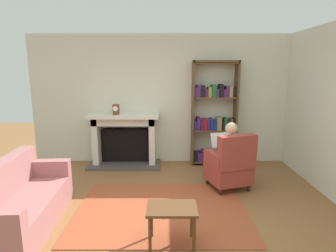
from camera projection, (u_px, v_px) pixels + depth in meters
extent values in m
plane|color=brown|center=(161.00, 222.00, 3.65)|extent=(14.00, 14.00, 0.00)
cube|color=silver|center=(163.00, 100.00, 5.89)|extent=(5.60, 0.10, 2.70)
cube|color=silver|center=(320.00, 108.00, 4.62)|extent=(0.10, 5.20, 2.70)
cube|color=#A24A2B|center=(161.00, 210.00, 3.95)|extent=(2.40, 1.80, 0.01)
cube|color=#4C4742|center=(124.00, 165.00, 5.78)|extent=(1.48, 0.64, 0.05)
cube|color=black|center=(125.00, 145.00, 5.93)|extent=(0.96, 0.20, 0.70)
cube|color=silver|center=(97.00, 141.00, 5.78)|extent=(0.12, 0.44, 1.03)
cube|color=silver|center=(152.00, 141.00, 5.79)|extent=(0.12, 0.44, 1.03)
cube|color=silver|center=(124.00, 121.00, 5.70)|extent=(1.28, 0.44, 0.16)
cube|color=silver|center=(123.00, 116.00, 5.62)|extent=(1.44, 0.56, 0.06)
cylinder|color=brown|center=(115.00, 109.00, 5.57)|extent=(0.14, 0.14, 0.21)
cylinder|color=white|center=(115.00, 109.00, 5.50)|extent=(0.10, 0.01, 0.10)
cube|color=brown|center=(192.00, 114.00, 5.73)|extent=(0.04, 0.32, 2.16)
cube|color=brown|center=(235.00, 114.00, 5.74)|extent=(0.04, 0.32, 2.16)
cube|color=brown|center=(215.00, 61.00, 5.53)|extent=(0.93, 0.32, 0.04)
cube|color=brown|center=(212.00, 161.00, 5.94)|extent=(0.89, 0.32, 0.02)
cube|color=black|center=(194.00, 156.00, 5.91)|extent=(0.07, 0.26, 0.18)
cube|color=#4C1E59|center=(199.00, 156.00, 5.91)|extent=(0.09, 0.26, 0.18)
cube|color=#4C1E59|center=(203.00, 155.00, 5.90)|extent=(0.09, 0.26, 0.22)
cube|color=#997F4C|center=(206.00, 156.00, 5.91)|extent=(0.05, 0.26, 0.19)
cube|color=#1E592D|center=(209.00, 155.00, 5.90)|extent=(0.06, 0.26, 0.25)
cube|color=#4C1E59|center=(212.00, 156.00, 5.91)|extent=(0.06, 0.26, 0.17)
cube|color=black|center=(215.00, 157.00, 5.91)|extent=(0.07, 0.26, 0.16)
cube|color=brown|center=(218.00, 157.00, 5.91)|extent=(0.05, 0.26, 0.16)
cube|color=brown|center=(221.00, 155.00, 5.90)|extent=(0.04, 0.26, 0.24)
cube|color=#997F4C|center=(224.00, 154.00, 5.90)|extent=(0.09, 0.26, 0.26)
cube|color=#997F4C|center=(227.00, 156.00, 5.91)|extent=(0.05, 0.26, 0.20)
cube|color=navy|center=(231.00, 155.00, 5.90)|extent=(0.09, 0.26, 0.24)
cube|color=brown|center=(213.00, 130.00, 5.80)|extent=(0.89, 0.32, 0.02)
cube|color=navy|center=(195.00, 125.00, 5.77)|extent=(0.05, 0.26, 0.19)
cube|color=#4C1E59|center=(198.00, 123.00, 5.77)|extent=(0.07, 0.26, 0.25)
cube|color=#4C1E59|center=(201.00, 124.00, 5.77)|extent=(0.05, 0.26, 0.21)
cube|color=maroon|center=(204.00, 124.00, 5.77)|extent=(0.07, 0.26, 0.22)
cube|color=#4C1E59|center=(207.00, 124.00, 5.77)|extent=(0.05, 0.26, 0.22)
cube|color=navy|center=(211.00, 124.00, 5.77)|extent=(0.06, 0.26, 0.23)
cube|color=navy|center=(214.00, 125.00, 5.77)|extent=(0.07, 0.26, 0.20)
cube|color=#997F4C|center=(218.00, 123.00, 5.77)|extent=(0.09, 0.26, 0.26)
cube|color=black|center=(222.00, 125.00, 5.77)|extent=(0.05, 0.26, 0.19)
cube|color=#1E592D|center=(224.00, 124.00, 5.77)|extent=(0.05, 0.26, 0.24)
cube|color=#4C1E59|center=(227.00, 125.00, 5.77)|extent=(0.07, 0.26, 0.19)
cube|color=brown|center=(230.00, 124.00, 5.77)|extent=(0.04, 0.26, 0.24)
cube|color=black|center=(233.00, 124.00, 5.77)|extent=(0.08, 0.26, 0.23)
cube|color=brown|center=(214.00, 97.00, 5.67)|extent=(0.89, 0.32, 0.02)
cube|color=#4C1E59|center=(195.00, 92.00, 5.64)|extent=(0.04, 0.26, 0.20)
cube|color=#4C1E59|center=(198.00, 91.00, 5.63)|extent=(0.07, 0.26, 0.24)
cube|color=black|center=(202.00, 91.00, 5.63)|extent=(0.09, 0.26, 0.23)
cube|color=#4C1E59|center=(205.00, 93.00, 5.64)|extent=(0.05, 0.26, 0.16)
cube|color=#997F4C|center=(209.00, 92.00, 5.64)|extent=(0.07, 0.26, 0.20)
cube|color=#1E592D|center=(213.00, 91.00, 5.63)|extent=(0.09, 0.26, 0.24)
cube|color=#4C1E59|center=(216.00, 93.00, 5.64)|extent=(0.05, 0.26, 0.17)
cube|color=black|center=(220.00, 91.00, 5.63)|extent=(0.09, 0.26, 0.26)
cube|color=#4C1E59|center=(223.00, 93.00, 5.64)|extent=(0.04, 0.26, 0.16)
cube|color=#4C1E59|center=(226.00, 91.00, 5.64)|extent=(0.06, 0.26, 0.22)
cube|color=#997F4C|center=(229.00, 91.00, 5.63)|extent=(0.07, 0.26, 0.22)
cube|color=black|center=(233.00, 93.00, 5.64)|extent=(0.09, 0.26, 0.17)
cube|color=brown|center=(215.00, 63.00, 5.53)|extent=(0.89, 0.32, 0.02)
cylinder|color=#331E14|center=(232.00, 177.00, 5.02)|extent=(0.05, 0.05, 0.12)
cylinder|color=#331E14|center=(207.00, 181.00, 4.85)|extent=(0.05, 0.05, 0.12)
cylinder|color=#331E14|center=(248.00, 188.00, 4.57)|extent=(0.05, 0.05, 0.12)
cylinder|color=#331E14|center=(221.00, 192.00, 4.41)|extent=(0.05, 0.05, 0.12)
cube|color=#963A30|center=(227.00, 172.00, 4.67)|extent=(0.80, 0.77, 0.30)
cube|color=#963A30|center=(237.00, 152.00, 4.36)|extent=(0.66, 0.36, 0.55)
cube|color=#963A30|center=(242.00, 156.00, 4.70)|extent=(0.29, 0.55, 0.22)
cube|color=#963A30|center=(214.00, 159.00, 4.53)|extent=(0.29, 0.55, 0.22)
cube|color=silver|center=(230.00, 150.00, 4.54)|extent=(0.37, 0.29, 0.50)
sphere|color=#D8AD8C|center=(231.00, 129.00, 4.47)|extent=(0.20, 0.20, 0.20)
cube|color=#191E3F|center=(227.00, 158.00, 4.79)|extent=(0.24, 0.42, 0.12)
cube|color=#191E3F|center=(219.00, 159.00, 4.74)|extent=(0.24, 0.42, 0.12)
cylinder|color=#191E3F|center=(221.00, 169.00, 5.02)|extent=(0.10, 0.10, 0.42)
cylinder|color=#191E3F|center=(214.00, 170.00, 4.97)|extent=(0.10, 0.10, 0.42)
cube|color=white|center=(220.00, 140.00, 4.83)|extent=(0.38, 0.22, 0.25)
cube|color=#A36765|center=(25.00, 213.00, 3.47)|extent=(0.81, 1.74, 0.40)
cube|color=#A36765|center=(45.00, 168.00, 4.16)|extent=(0.71, 0.20, 0.24)
cube|color=brown|center=(171.00, 208.00, 3.07)|extent=(0.56, 0.39, 0.03)
cylinder|color=brown|center=(149.00, 236.00, 2.97)|extent=(0.04, 0.04, 0.44)
cylinder|color=brown|center=(194.00, 236.00, 2.97)|extent=(0.04, 0.04, 0.44)
cylinder|color=brown|center=(151.00, 220.00, 3.27)|extent=(0.04, 0.04, 0.44)
cylinder|color=brown|center=(191.00, 220.00, 3.27)|extent=(0.04, 0.04, 0.44)
cube|color=gold|center=(160.00, 207.00, 4.00)|extent=(0.18, 0.23, 0.03)
cube|color=gold|center=(161.00, 206.00, 4.02)|extent=(0.27, 0.26, 0.03)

